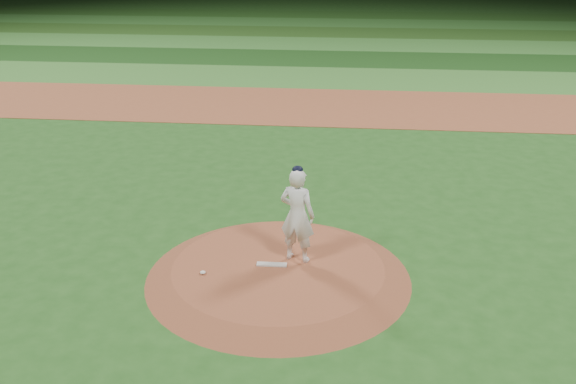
{
  "coord_description": "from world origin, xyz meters",
  "views": [
    {
      "loc": [
        1.38,
        -11.63,
        6.73
      ],
      "look_at": [
        0.0,
        2.0,
        1.1
      ],
      "focal_mm": 40.0,
      "sensor_mm": 36.0,
      "label": 1
    }
  ],
  "objects": [
    {
      "name": "outfield_stripe_4",
      "position": [
        0.0,
        39.5,
        0.01
      ],
      "size": [
        70.0,
        5.0,
        0.02
      ],
      "primitive_type": "cube",
      "color": "#2C6825",
      "rests_on": "ground"
    },
    {
      "name": "outfield_stripe_1",
      "position": [
        0.0,
        24.5,
        0.01
      ],
      "size": [
        70.0,
        5.0,
        0.02
      ],
      "primitive_type": "cube",
      "color": "#174115",
      "rests_on": "ground"
    },
    {
      "name": "outfield_stripe_0",
      "position": [
        0.0,
        19.5,
        0.01
      ],
      "size": [
        70.0,
        5.0,
        0.02
      ],
      "primitive_type": "cube",
      "color": "#36762B",
      "rests_on": "ground"
    },
    {
      "name": "pitchers_mound",
      "position": [
        0.0,
        0.0,
        0.12
      ],
      "size": [
        5.5,
        5.5,
        0.25
      ],
      "primitive_type": "cone",
      "color": "brown",
      "rests_on": "ground"
    },
    {
      "name": "pitcher_on_mound",
      "position": [
        0.36,
        0.34,
        1.28
      ],
      "size": [
        0.86,
        0.69,
        2.1
      ],
      "color": "white",
      "rests_on": "pitchers_mound"
    },
    {
      "name": "pitching_rubber",
      "position": [
        -0.14,
        0.04,
        0.27
      ],
      "size": [
        0.63,
        0.17,
        0.03
      ],
      "primitive_type": "cube",
      "rotation": [
        0.0,
        0.0,
        0.02
      ],
      "color": "silver",
      "rests_on": "pitchers_mound"
    },
    {
      "name": "outfield_stripe_3",
      "position": [
        0.0,
        34.5,
        0.01
      ],
      "size": [
        70.0,
        5.0,
        0.02
      ],
      "primitive_type": "cube",
      "color": "#234E19",
      "rests_on": "ground"
    },
    {
      "name": "outfield_stripe_5",
      "position": [
        0.0,
        44.5,
        0.01
      ],
      "size": [
        70.0,
        5.0,
        0.02
      ],
      "primitive_type": "cube",
      "color": "#204E19",
      "rests_on": "ground"
    },
    {
      "name": "ground",
      "position": [
        0.0,
        0.0,
        0.0
      ],
      "size": [
        120.0,
        120.0,
        0.0
      ],
      "primitive_type": "plane",
      "color": "#21521A",
      "rests_on": "ground"
    },
    {
      "name": "rosin_bag",
      "position": [
        -1.49,
        -0.47,
        0.28
      ],
      "size": [
        0.12,
        0.12,
        0.06
      ],
      "primitive_type": "ellipsoid",
      "color": "silver",
      "rests_on": "pitchers_mound"
    },
    {
      "name": "outfield_stripe_2",
      "position": [
        0.0,
        29.5,
        0.01
      ],
      "size": [
        70.0,
        5.0,
        0.02
      ],
      "primitive_type": "cube",
      "color": "#34772B",
      "rests_on": "ground"
    },
    {
      "name": "infield_dirt_band",
      "position": [
        0.0,
        14.0,
        0.01
      ],
      "size": [
        70.0,
        6.0,
        0.02
      ],
      "primitive_type": "cube",
      "color": "brown",
      "rests_on": "ground"
    }
  ]
}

